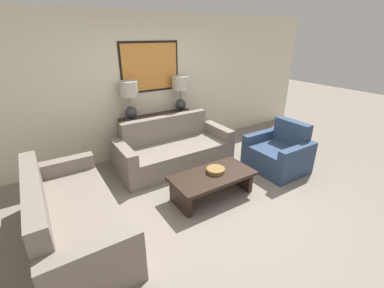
% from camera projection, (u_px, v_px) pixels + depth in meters
% --- Properties ---
extents(ground_plane, '(20.00, 20.00, 0.00)m').
position_uv_depth(ground_plane, '(222.00, 204.00, 3.74)').
color(ground_plane, slate).
extents(back_wall, '(8.31, 0.12, 2.65)m').
position_uv_depth(back_wall, '(150.00, 86.00, 5.02)').
color(back_wall, beige).
rests_on(back_wall, ground_plane).
extents(console_table, '(1.48, 0.36, 0.81)m').
position_uv_depth(console_table, '(159.00, 134.00, 5.19)').
color(console_table, '#332319').
rests_on(console_table, ground_plane).
extents(table_lamp_left, '(0.34, 0.34, 0.71)m').
position_uv_depth(table_lamp_left, '(129.00, 96.00, 4.59)').
color(table_lamp_left, '#333338').
rests_on(table_lamp_left, console_table).
extents(table_lamp_right, '(0.34, 0.34, 0.71)m').
position_uv_depth(table_lamp_right, '(180.00, 89.00, 5.11)').
color(table_lamp_right, '#333338').
rests_on(table_lamp_right, console_table).
extents(couch_by_back_wall, '(2.08, 0.89, 0.88)m').
position_uv_depth(couch_by_back_wall, '(174.00, 150.00, 4.74)').
color(couch_by_back_wall, slate).
rests_on(couch_by_back_wall, ground_plane).
extents(couch_by_side, '(0.89, 2.08, 0.88)m').
position_uv_depth(couch_by_side, '(72.00, 217.00, 3.02)').
color(couch_by_side, slate).
rests_on(couch_by_side, ground_plane).
extents(coffee_table, '(1.24, 0.63, 0.37)m').
position_uv_depth(coffee_table, '(212.00, 180.00, 3.81)').
color(coffee_table, black).
rests_on(coffee_table, ground_plane).
extents(decorative_bowl, '(0.27, 0.27, 0.06)m').
position_uv_depth(decorative_bowl, '(216.00, 170.00, 3.82)').
color(decorative_bowl, olive).
rests_on(decorative_bowl, coffee_table).
extents(armchair_near_back_wall, '(0.84, 0.95, 0.86)m').
position_uv_depth(armchair_near_back_wall, '(278.00, 154.00, 4.61)').
color(armchair_near_back_wall, navy).
rests_on(armchair_near_back_wall, ground_plane).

